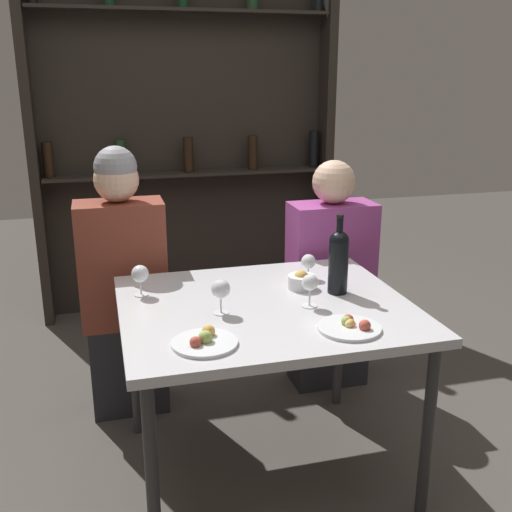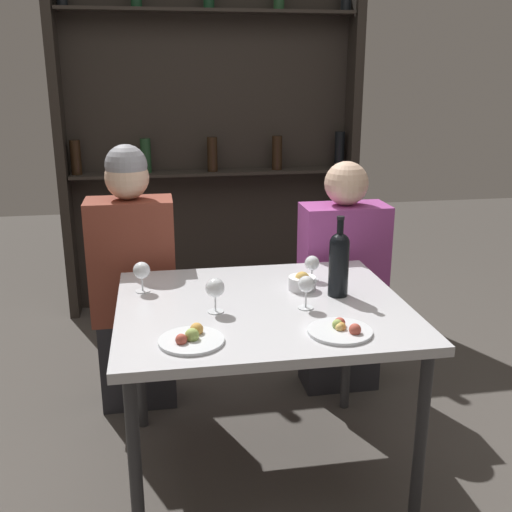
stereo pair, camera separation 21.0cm
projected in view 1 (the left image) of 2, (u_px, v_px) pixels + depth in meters
name	position (u px, v px, depth m)	size (l,w,h in m)	color
ground_plane	(265.00, 468.00, 2.52)	(10.00, 10.00, 0.00)	#47423D
dining_table	(265.00, 319.00, 2.32)	(1.10, 0.95, 0.74)	silver
wine_rack_wall	(187.00, 147.00, 3.98)	(1.99, 0.21, 2.22)	#28231E
wine_bottle	(339.00, 259.00, 2.37)	(0.08, 0.08, 0.32)	black
wine_glass_0	(310.00, 284.00, 2.25)	(0.06, 0.06, 0.13)	silver
wine_glass_1	(308.00, 262.00, 2.56)	(0.06, 0.06, 0.11)	silver
wine_glass_2	(140.00, 275.00, 2.36)	(0.07, 0.07, 0.12)	silver
wine_glass_3	(221.00, 290.00, 2.18)	(0.07, 0.07, 0.13)	silver
food_plate_0	(350.00, 326.00, 2.07)	(0.22, 0.22, 0.05)	silver
food_plate_1	(205.00, 341.00, 1.95)	(0.22, 0.22, 0.05)	silver
snack_bowl	(301.00, 281.00, 2.45)	(0.11, 0.11, 0.08)	white
seated_person_left	(124.00, 288.00, 2.80)	(0.40, 0.22, 1.29)	#26262B
seated_person_right	(330.00, 282.00, 3.08)	(0.42, 0.22, 1.19)	#26262B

